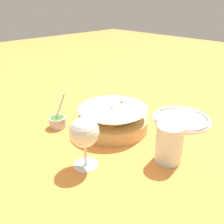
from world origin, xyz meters
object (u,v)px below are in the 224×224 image
object	(u,v)px
sauce_cup	(58,121)
wine_glass	(84,134)
beer_mug	(169,144)
side_plate	(181,118)
food_basket	(112,119)

from	to	relation	value
sauce_cup	wine_glass	bearing A→B (deg)	-105.65
beer_mug	side_plate	world-z (taller)	beer_mug
sauce_cup	wine_glass	distance (m)	0.25
food_basket	side_plate	xyz separation A→B (m)	(0.22, -0.13, -0.03)
sauce_cup	beer_mug	size ratio (longest dim) A/B	0.98
food_basket	wine_glass	distance (m)	0.22
beer_mug	side_plate	bearing A→B (deg)	23.86
wine_glass	beer_mug	world-z (taller)	wine_glass
food_basket	wine_glass	bearing A→B (deg)	-152.80
sauce_cup	food_basket	bearing A→B (deg)	-47.59
wine_glass	side_plate	world-z (taller)	wine_glass
wine_glass	side_plate	distance (m)	0.42
food_basket	wine_glass	world-z (taller)	wine_glass
food_basket	beer_mug	size ratio (longest dim) A/B	2.04
sauce_cup	beer_mug	world-z (taller)	sauce_cup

